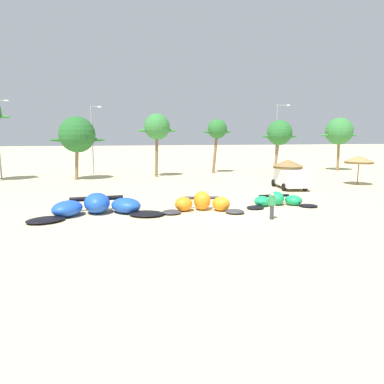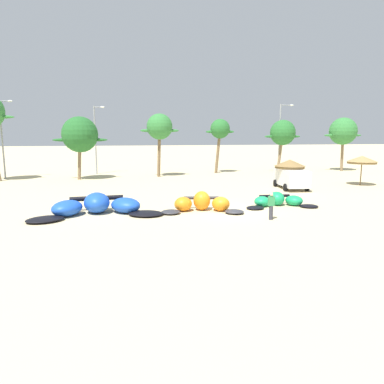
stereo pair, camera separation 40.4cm
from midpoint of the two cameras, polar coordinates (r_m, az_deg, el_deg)
name	(u,v)px [view 1 (the left image)]	position (r m, az deg, el deg)	size (l,w,h in m)	color
ground_plane	(228,211)	(23.80, 5.26, -3.00)	(260.00, 260.00, 0.00)	beige
kite_far_left	(97,207)	(23.36, -15.47, -2.27)	(8.49, 4.28, 1.32)	black
kite_left	(202,204)	(23.54, 1.19, -1.89)	(5.58, 2.93, 1.28)	#333338
kite_left_of_center	(278,200)	(25.95, 13.18, -1.33)	(5.45, 2.52, 0.97)	black
beach_umbrella_near_van	(288,164)	(34.56, 14.84, 4.42)	(2.85, 2.85, 2.68)	brown
beach_umbrella_middle	(359,160)	(38.89, 24.99, 4.75)	(2.85, 2.85, 2.92)	brown
parked_van	(289,177)	(34.32, 14.95, 2.38)	(2.50, 4.80, 1.84)	white
person_near_kites	(272,206)	(21.65, 12.20, -2.20)	(0.36, 0.24, 1.62)	#383842
palm_left	(77,135)	(41.25, -18.24, 8.72)	(5.89, 3.92, 6.94)	#7F6647
palm_left_of_gap	(157,127)	(42.24, -5.91, 10.29)	(4.53, 3.02, 7.39)	brown
palm_center_left	(217,130)	(46.24, 3.82, 9.93)	(3.74, 2.49, 6.92)	brown
palm_center_right	(279,133)	(49.42, 13.64, 9.19)	(5.04, 3.36, 6.88)	#7F6647
palm_right_of_gap	(339,132)	(52.85, 22.36, 8.97)	(5.48, 3.66, 7.22)	#7F6647
lamppost_west_center	(93,136)	(46.45, -15.86, 8.59)	(1.39, 0.24, 8.47)	gray
lamppost_east_center	(278,134)	(49.88, 13.35, 9.08)	(1.92, 0.24, 8.96)	gray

